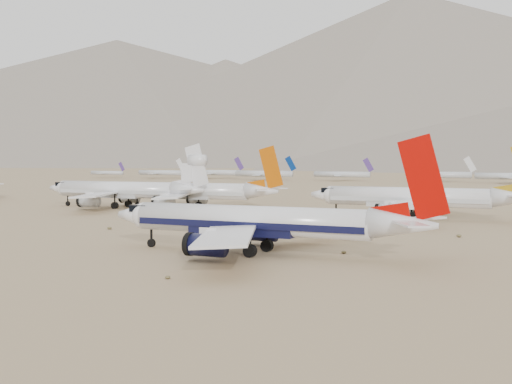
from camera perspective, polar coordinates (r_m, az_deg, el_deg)
ground at (r=109.54m, az=-4.80°, el=-4.82°), size 7000.00×7000.00×0.00m
main_airliner at (r=99.02m, az=0.63°, el=-2.71°), size 51.90×50.69×18.32m
row2_gold_tail at (r=161.12m, az=14.16°, el=-0.53°), size 52.42×51.27×18.66m
row2_orange_tail at (r=188.53m, az=-5.45°, el=0.04°), size 51.82×50.70×18.49m
row2_white_trijet at (r=195.80m, az=-11.54°, el=0.21°), size 54.01×52.79×19.14m
distant_storage_row at (r=413.99m, az=18.38°, el=1.39°), size 567.49×59.70×14.33m
desert_scrub at (r=88.98m, az=-15.36°, el=-6.55°), size 262.65×128.58×0.63m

